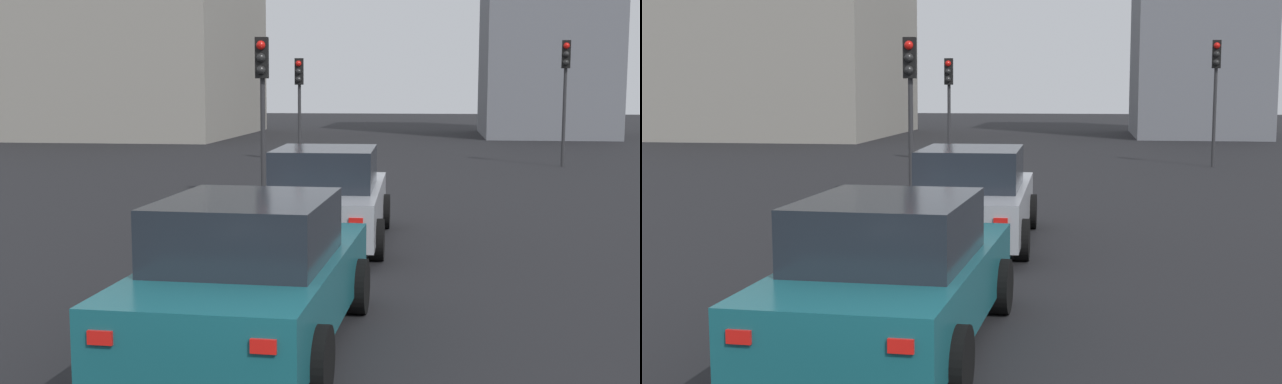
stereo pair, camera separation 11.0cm
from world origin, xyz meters
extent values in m
cube|color=#A8AAB2|center=(9.50, 1.59, 0.61)|extent=(4.80, 1.94, 0.70)
cube|color=#1E232B|center=(9.26, 1.58, 1.28)|extent=(2.18, 1.66, 0.65)
cylinder|color=black|center=(11.00, 0.71, 0.32)|extent=(0.65, 0.24, 0.64)
cylinder|color=black|center=(10.95, 2.54, 0.32)|extent=(0.65, 0.24, 0.64)
cylinder|color=black|center=(8.05, 0.64, 0.32)|extent=(0.65, 0.24, 0.64)
cylinder|color=black|center=(8.00, 2.46, 0.32)|extent=(0.65, 0.24, 0.64)
cube|color=red|center=(7.12, 0.87, 0.73)|extent=(0.03, 0.20, 0.11)
cube|color=red|center=(7.09, 2.19, 0.73)|extent=(0.03, 0.20, 0.11)
cube|color=#19606B|center=(3.67, 1.58, 0.59)|extent=(4.50, 1.93, 0.66)
cube|color=#1E232B|center=(3.44, 1.59, 1.23)|extent=(2.05, 1.63, 0.62)
cylinder|color=black|center=(5.01, 0.65, 0.32)|extent=(0.65, 0.24, 0.64)
cylinder|color=black|center=(5.07, 2.43, 0.32)|extent=(0.65, 0.24, 0.64)
cylinder|color=black|center=(2.26, 0.74, 0.32)|extent=(0.65, 0.24, 0.64)
cylinder|color=black|center=(2.32, 2.52, 0.32)|extent=(0.65, 0.24, 0.64)
cube|color=red|center=(1.41, 1.02, 0.71)|extent=(0.04, 0.20, 0.11)
cube|color=red|center=(1.45, 2.30, 0.71)|extent=(0.04, 0.20, 0.11)
cylinder|color=#2D2D30|center=(24.08, -4.39, 1.61)|extent=(0.11, 0.11, 3.22)
cube|color=black|center=(24.02, -4.39, 3.67)|extent=(0.24, 0.31, 0.90)
sphere|color=red|center=(23.91, -4.37, 3.94)|extent=(0.20, 0.20, 0.20)
sphere|color=black|center=(23.91, -4.37, 3.67)|extent=(0.20, 0.20, 0.20)
sphere|color=black|center=(23.91, -4.37, 3.40)|extent=(0.20, 0.20, 0.20)
cylinder|color=#2D2D30|center=(24.35, 4.45, 1.35)|extent=(0.11, 0.11, 2.69)
cube|color=black|center=(24.29, 4.45, 3.14)|extent=(0.20, 0.28, 0.90)
sphere|color=red|center=(24.18, 4.45, 3.41)|extent=(0.20, 0.20, 0.20)
sphere|color=black|center=(24.18, 4.45, 3.14)|extent=(0.20, 0.20, 0.20)
sphere|color=black|center=(24.18, 4.45, 2.87)|extent=(0.20, 0.20, 0.20)
cylinder|color=#2D2D30|center=(14.02, 3.61, 1.40)|extent=(0.11, 0.11, 2.80)
cube|color=black|center=(13.96, 3.61, 3.25)|extent=(0.21, 0.28, 0.90)
sphere|color=red|center=(13.85, 3.61, 3.52)|extent=(0.20, 0.20, 0.20)
sphere|color=black|center=(13.85, 3.61, 3.25)|extent=(0.20, 0.20, 0.20)
sphere|color=black|center=(13.85, 3.61, 2.98)|extent=(0.20, 0.20, 0.20)
cube|color=slate|center=(42.61, -6.00, 7.14)|extent=(9.54, 6.56, 14.28)
cube|color=gray|center=(40.14, 16.00, 5.23)|extent=(14.16, 11.55, 10.47)
camera|label=1|loc=(-4.49, -0.21, 2.61)|focal=47.31mm
camera|label=2|loc=(-4.47, -0.32, 2.61)|focal=47.31mm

